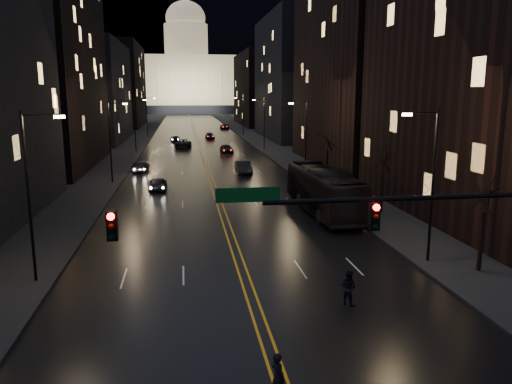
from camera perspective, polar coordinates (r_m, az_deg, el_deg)
name	(u,v)px	position (r m, az deg, el deg)	size (l,w,h in m)	color
ground	(276,368)	(19.33, 2.26, -19.46)	(900.00, 900.00, 0.00)	black
road	(193,128)	(146.68, -7.18, 7.31)	(20.00, 320.00, 0.02)	black
sidewalk_left	(144,128)	(147.05, -12.69, 7.16)	(8.00, 320.00, 0.16)	black
sidewalk_right	(241,127)	(147.64, -1.70, 7.45)	(8.00, 320.00, 0.16)	black
center_line	(193,128)	(146.68, -7.18, 7.32)	(0.62, 320.00, 0.01)	orange
building_left_mid	(42,61)	(72.67, -23.28, 13.63)	(12.00, 30.00, 28.00)	black
building_left_far	(94,92)	(109.78, -18.06, 10.78)	(12.00, 34.00, 20.00)	black
building_left_dist	(121,86)	(157.35, -15.21, 11.64)	(12.00, 40.00, 24.00)	black
building_right_near	(498,65)	(43.65, 25.90, 12.96)	(12.00, 26.00, 24.00)	black
building_right_tall	(363,23)	(71.16, 12.16, 18.38)	(12.00, 30.00, 38.00)	black
building_right_mid	(293,78)	(111.02, 4.30, 12.84)	(12.00, 34.00, 26.00)	black
building_right_dist	(260,89)	(158.17, 0.42, 11.66)	(12.00, 40.00, 22.00)	black
mountain_ridge	(236,19)	(402.45, -2.26, 19.12)	(520.00, 60.00, 130.00)	black
capitol	(187,79)	(266.44, -7.88, 12.72)	(90.00, 50.00, 58.50)	black
traffic_signal	(437,227)	(19.25, 19.98, -3.78)	(17.29, 0.45, 7.00)	black
streetlamp_right_near	(430,178)	(30.16, 19.29, 1.49)	(2.13, 0.25, 9.00)	black
streetlamp_left_near	(32,189)	(27.83, -24.26, 0.35)	(2.13, 0.25, 9.00)	black
streetlamp_right_mid	(304,135)	(58.21, 5.55, 6.49)	(2.13, 0.25, 9.00)	black
streetlamp_left_mid	(112,138)	(57.04, -16.17, 6.00)	(2.13, 0.25, 9.00)	black
streetlamp_right_far	(263,121)	(87.57, 0.82, 8.12)	(2.13, 0.25, 9.00)	black
streetlamp_left_far	(136,122)	(86.79, -13.56, 7.78)	(2.13, 0.25, 9.00)	black
streetlamp_right_dist	(243,114)	(117.25, -1.55, 8.91)	(2.13, 0.25, 9.00)	black
streetlamp_left_dist	(148,115)	(116.67, -12.28, 8.65)	(2.13, 0.25, 9.00)	black
tree_right_near	(485,194)	(29.66, 24.74, -0.17)	(2.40, 2.40, 6.65)	black
tree_right_mid	(383,160)	(41.92, 14.37, 3.58)	(2.40, 2.40, 6.65)	black
tree_right_far	(328,141)	(56.91, 8.18, 5.75)	(2.40, 2.40, 6.65)	black
bus	(324,191)	(41.87, 7.79, 0.15)	(3.16, 13.52, 3.77)	black
oncoming_car_a	(158,184)	(52.10, -11.15, 0.93)	(1.72, 4.28, 1.46)	black
oncoming_car_b	(141,167)	(64.73, -13.06, 2.80)	(1.43, 4.11, 1.35)	black
oncoming_car_c	(184,143)	(93.02, -8.28, 5.53)	(2.60, 5.64, 1.57)	black
oncoming_car_d	(175,139)	(104.13, -9.21, 6.02)	(1.80, 4.42, 1.28)	black
receding_car_a	(243,168)	(61.60, -1.47, 2.79)	(1.72, 4.93, 1.63)	black
receding_car_b	(226,149)	(83.10, -3.40, 4.95)	(1.82, 4.52, 1.54)	black
receding_car_c	(210,136)	(109.80, -5.29, 6.38)	(1.80, 4.44, 1.29)	black
receding_car_d	(225,127)	(140.16, -3.62, 7.47)	(2.24, 4.86, 1.35)	black
pedestrian_a	(278,378)	(17.15, 2.52, -20.44)	(0.63, 0.41, 1.72)	black
pedestrian_b	(348,287)	(24.34, 10.50, -10.68)	(0.83, 0.46, 1.71)	black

